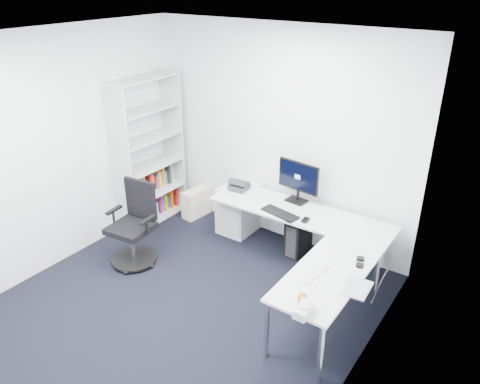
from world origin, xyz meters
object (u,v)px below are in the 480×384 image
Objects in this scene: bookshelf at (148,152)px; task_chair at (130,226)px; monitor at (298,182)px; l_desk at (286,246)px; laptop at (358,279)px.

task_chair is (0.59, -0.95, -0.50)m from bookshelf.
bookshelf is 3.63× the size of monitor.
monitor reaches higher than l_desk.
task_chair is 3.12× the size of laptop.
l_desk is 1.83m from task_chair.
monitor is at bearing 106.82° from l_desk.
monitor reaches higher than laptop.
laptop is (1.11, -0.72, 0.44)m from l_desk.
bookshelf is 3.38m from laptop.
l_desk is at bearing -1.32° from bookshelf.
task_chair is 1.81× the size of monitor.
task_chair is at bearing -128.23° from monitor.
monitor is at bearing 13.09° from bookshelf.
l_desk is 1.39m from laptop.
bookshelf is 6.24× the size of laptop.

